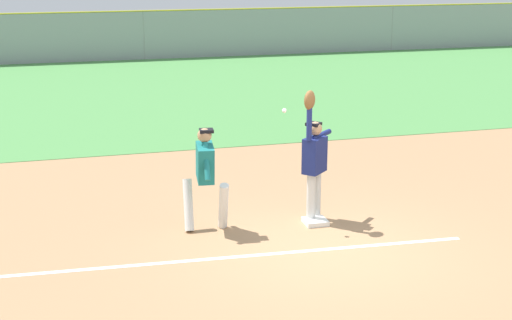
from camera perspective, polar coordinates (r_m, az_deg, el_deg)
ground_plane at (r=11.82m, az=5.19°, el=-6.64°), size 70.97×70.97×0.00m
outfield_grass at (r=24.95m, az=-6.15°, el=5.21°), size 45.17×15.24×0.01m
chalk_foul_line at (r=11.30m, az=-13.53°, el=-8.09°), size 11.99×0.78×0.01m
first_base at (r=12.81m, az=4.50°, el=-4.65°), size 0.38×0.38×0.08m
fielder at (r=12.64m, az=4.40°, el=0.22°), size 0.73×0.69×2.28m
runner at (r=12.22m, az=-3.85°, el=-0.90°), size 0.73×0.85×1.72m
baseball at (r=12.11m, az=2.15°, el=3.75°), size 0.07×0.07×0.07m
outfield_fence at (r=32.28m, az=-8.46°, el=9.31°), size 45.25×0.08×2.04m
parked_car_black at (r=35.81m, az=-11.25°, el=9.23°), size 4.49×2.28×1.25m
parked_car_red at (r=36.59m, az=-4.11°, el=9.61°), size 4.59×2.52×1.25m
parked_car_green at (r=37.60m, az=2.78°, el=9.79°), size 4.46×2.23×1.25m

